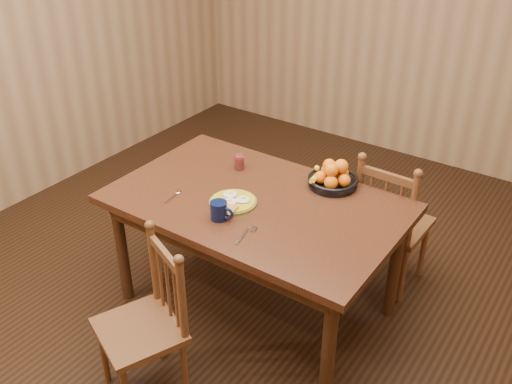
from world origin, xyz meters
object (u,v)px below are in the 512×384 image
Objects in this scene: chair_near at (146,325)px; coffee_mug at (220,211)px; dining_table at (256,213)px; breakfast_plate at (233,202)px; fruit_bowl at (333,177)px; chair_far at (390,224)px.

chair_near is 0.68m from coffee_mug.
dining_table is 5.41× the size of breakfast_plate.
dining_table is at bearing 80.27° from coffee_mug.
chair_near is 2.98× the size of fruit_bowl.
chair_far is (0.55, 0.66, -0.22)m from dining_table.
breakfast_plate is 2.21× the size of coffee_mug.
coffee_mug is (-0.05, -0.27, 0.14)m from dining_table.
fruit_bowl is at bearing 96.90° from chair_near.
chair_near is (-0.63, -1.48, -0.02)m from chair_far.
chair_far is 1.04m from breakfast_plate.
coffee_mug is at bearing 58.72° from chair_far.
breakfast_plate is (-0.08, -0.10, 0.10)m from dining_table.
chair_far is 3.07× the size of breakfast_plate.
chair_far reaches higher than chair_near.
breakfast_plate is 0.17m from coffee_mug.
breakfast_plate is 0.60m from fruit_bowl.
dining_table is 5.52× the size of fruit_bowl.
breakfast_plate is (-0.63, -0.76, 0.32)m from chair_far.
chair_near is at bearing -93.58° from coffee_mug.
dining_table is 0.88m from chair_far.
chair_far reaches higher than dining_table.
chair_far is at bearing 57.18° from coffee_mug.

